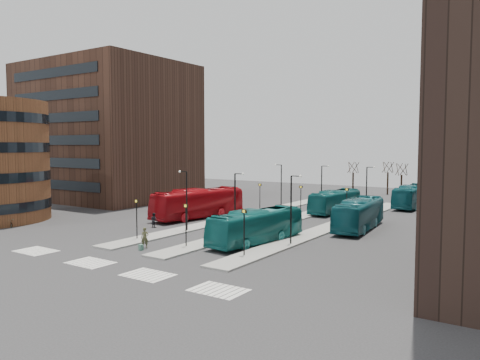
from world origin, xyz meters
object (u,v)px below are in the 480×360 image
Objects in this scene: commuter_a at (154,220)px; commuter_c at (225,236)px; teal_bus_c at (359,214)px; traveller at (145,238)px; teal_bus_d at (412,196)px; commuter_b at (231,234)px; teal_bus_a at (257,226)px; red_bus at (198,203)px; bicycle_far at (9,223)px; teal_bus_b at (335,201)px; suitcase at (141,247)px.

commuter_c is at bearing 174.11° from commuter_a.
teal_bus_c is 16.11m from commuter_c.
traveller is at bearing 139.78° from commuter_a.
teal_bus_d is 6.50× the size of traveller.
commuter_a is 0.97× the size of commuter_b.
teal_bus_a is 13.48m from commuter_a.
teal_bus_d is (19.15, 24.52, -0.20)m from red_bus.
commuter_a is 0.97× the size of bicycle_far.
commuter_b reaches higher than commuter_a.
teal_bus_b is at bearing 100.95° from teal_bus_a.
teal_bus_d is (12.05, 40.97, 1.37)m from suitcase.
teal_bus_c reaches higher than teal_bus_a.
red_bus is 31.11m from teal_bus_d.
commuter_a is (-6.56, 7.84, -0.10)m from traveller.
red_bus reaches higher than commuter_a.
teal_bus_a is 6.16× the size of commuter_c.
teal_bus_b is 24.62m from commuter_c.
commuter_a is 15.73m from bicycle_far.
teal_bus_a is at bearing -64.90° from bicycle_far.
bicycle_far is at bearing 145.11° from traveller.
teal_bus_a reaches higher than commuter_b.
suitcase is 8.09m from commuter_b.
commuter_b is 1.00× the size of bicycle_far.
commuter_c reaches higher than traveller.
teal_bus_c is (11.84, 19.85, 1.37)m from suitcase.
teal_bus_c is 7.09× the size of bicycle_far.
commuter_a is at bearing -48.30° from bicycle_far.
commuter_c is at bearing -69.55° from bicycle_far.
commuter_b is at bearing 72.55° from suitcase.
traveller is at bearing -126.92° from teal_bus_a.
commuter_c is (-1.62, -2.64, -0.64)m from teal_bus_a.
traveller is at bearing -8.53° from commuter_c.
teal_bus_d is at bearing 87.47° from teal_bus_a.
commuter_a is (-18.75, -11.20, -0.82)m from teal_bus_c.
teal_bus_d reaches higher than bicycle_far.
teal_bus_c is at bearing -17.05° from commuter_b.
commuter_b is at bearing -135.90° from teal_bus_a.
traveller reaches higher than commuter_b.
red_bus is 1.18× the size of teal_bus_a.
teal_bus_d is at bearing -110.55° from commuter_a.
traveller is at bearing -128.14° from teal_bus_c.
traveller is at bearing -107.36° from teal_bus_d.
commuter_b reaches higher than bicycle_far.
red_bus is (-7.11, 16.46, 1.57)m from suitcase.
red_bus is 1.21× the size of teal_bus_b.
teal_bus_c is at bearing -139.30° from commuter_a.
red_bus reaches higher than teal_bus_c.
commuter_c is at bearing -158.70° from commuter_b.
teal_bus_d reaches higher than traveller.
teal_bus_a is at bearing -99.70° from teal_bus_d.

